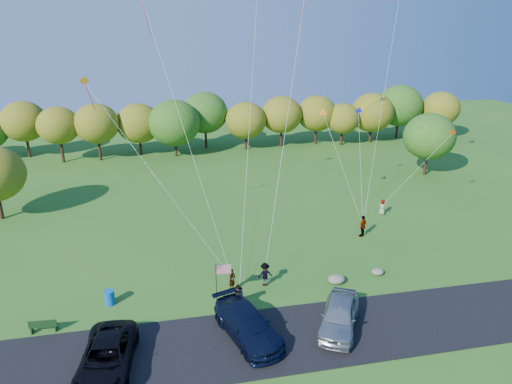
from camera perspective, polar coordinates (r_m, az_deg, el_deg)
ground at (r=31.40m, az=2.23°, el=-13.26°), size 140.00×140.00×0.00m
asphalt_lane at (r=28.27m, az=4.22°, el=-17.63°), size 44.00×6.00×0.06m
treeline at (r=63.59m, az=-4.40°, el=9.06°), size 76.17×28.08×8.28m
minivan_dark at (r=26.79m, az=-18.16°, el=-19.02°), size 3.19×5.97×1.60m
minivan_navy at (r=27.68m, az=-1.03°, el=-16.25°), size 4.00×6.19×1.67m
minivan_silver at (r=28.78m, az=10.38°, el=-14.91°), size 4.27×5.49×1.75m
flyer_a at (r=31.84m, az=-3.03°, el=-10.92°), size 0.74×0.73×1.71m
flyer_b at (r=29.83m, az=-2.15°, el=-13.15°), size 1.11×1.01×1.85m
flyer_c at (r=32.40m, az=1.12°, el=-10.26°), size 1.16×0.72×1.74m
flyer_d at (r=40.32m, az=13.20°, el=-4.16°), size 1.17×1.08×1.92m
flyer_e at (r=45.27m, az=15.51°, el=-1.84°), size 0.88×0.85×1.53m
park_bench at (r=31.00m, az=-25.06°, el=-14.92°), size 1.62×0.45×0.89m
trash_barrel at (r=32.13m, az=-17.83°, el=-12.44°), size 0.67×0.67×1.00m
flag_assembly at (r=30.15m, az=-4.42°, el=-10.11°), size 1.03×0.67×2.79m
boulder_near at (r=33.42m, az=10.02°, el=-10.68°), size 1.24×0.97×0.62m
boulder_far at (r=35.10m, az=14.96°, el=-9.61°), size 0.91×0.76×0.48m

